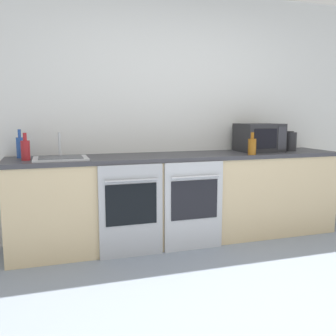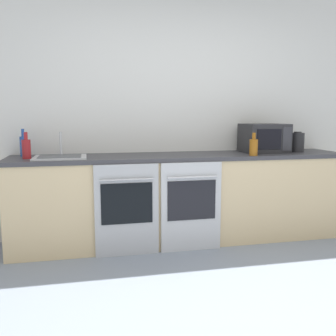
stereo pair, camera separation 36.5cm
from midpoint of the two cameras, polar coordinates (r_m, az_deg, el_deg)
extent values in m
plane|color=gray|center=(2.51, 12.79, -23.13)|extent=(16.00, 16.00, 0.00)
cube|color=silver|center=(4.12, -1.98, 8.16)|extent=(10.00, 0.06, 2.60)
cube|color=#D1B789|center=(3.89, -0.53, -4.79)|extent=(3.39, 0.63, 0.86)
cube|color=#38383D|center=(3.81, -0.54, 1.78)|extent=(3.42, 0.65, 0.04)
cube|color=#A8AAAF|center=(3.44, -8.69, -6.60)|extent=(0.59, 0.03, 0.86)
cube|color=black|center=(3.41, -8.66, -5.56)|extent=(0.47, 0.01, 0.38)
cylinder|color=#A8AAAF|center=(3.34, -8.68, -1.92)|extent=(0.48, 0.02, 0.02)
cube|color=#B7BABF|center=(3.58, 0.98, -5.91)|extent=(0.59, 0.03, 0.86)
cube|color=black|center=(3.55, 1.08, -4.91)|extent=(0.47, 0.01, 0.38)
cylinder|color=#B7BABF|center=(3.49, 1.20, -1.41)|extent=(0.48, 0.02, 0.02)
cube|color=#232326|center=(4.20, 11.27, 4.57)|extent=(0.45, 0.39, 0.30)
cube|color=black|center=(4.01, 12.16, 4.38)|extent=(0.27, 0.01, 0.21)
cube|color=#2D2D33|center=(4.11, 14.59, 4.39)|extent=(0.10, 0.01, 0.24)
cylinder|color=#234793|center=(3.82, -24.20, 2.83)|extent=(0.07, 0.07, 0.19)
cylinder|color=#234793|center=(3.81, -24.32, 4.83)|extent=(0.03, 0.03, 0.07)
cylinder|color=#8C5114|center=(3.82, 10.04, 3.20)|extent=(0.08, 0.08, 0.16)
cylinder|color=#8C5114|center=(3.82, 10.09, 4.89)|extent=(0.03, 0.03, 0.06)
cylinder|color=maroon|center=(3.60, -23.65, 2.45)|extent=(0.08, 0.08, 0.18)
cylinder|color=maroon|center=(3.59, -23.76, 4.39)|extent=(0.03, 0.03, 0.07)
cylinder|color=#232326|center=(4.37, 15.83, 3.91)|extent=(0.15, 0.15, 0.21)
cylinder|color=#262628|center=(4.36, 15.89, 5.34)|extent=(0.08, 0.08, 0.01)
cube|color=#B7BABF|center=(3.57, -18.88, 1.37)|extent=(0.48, 0.40, 0.01)
cube|color=#4C4F54|center=(3.57, -18.89, 1.53)|extent=(0.38, 0.29, 0.01)
cylinder|color=#B7BABF|center=(3.72, -18.93, 3.46)|extent=(0.02, 0.02, 0.22)
camera|label=1|loc=(0.18, -92.76, -0.39)|focal=40.00mm
camera|label=2|loc=(0.18, 87.24, 0.39)|focal=40.00mm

